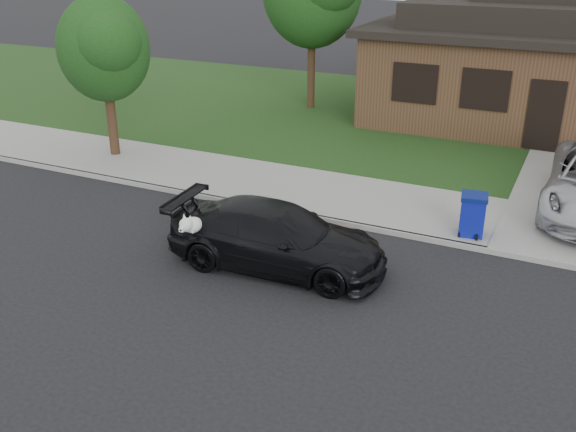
% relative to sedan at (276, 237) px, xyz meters
% --- Properties ---
extents(ground, '(120.00, 120.00, 0.00)m').
position_rel_sedan_xyz_m(ground, '(-0.01, -1.05, -0.64)').
color(ground, black).
rests_on(ground, ground).
extents(sidewalk, '(60.00, 3.00, 0.12)m').
position_rel_sedan_xyz_m(sidewalk, '(-0.01, 3.95, -0.58)').
color(sidewalk, gray).
rests_on(sidewalk, ground).
extents(curb, '(60.00, 0.12, 0.12)m').
position_rel_sedan_xyz_m(curb, '(-0.01, 2.45, -0.58)').
color(curb, gray).
rests_on(curb, ground).
extents(lawn, '(60.00, 13.00, 0.13)m').
position_rel_sedan_xyz_m(lawn, '(-0.01, 11.95, -0.58)').
color(lawn, '#193814').
rests_on(lawn, ground).
extents(sedan, '(4.52, 2.27, 1.28)m').
position_rel_sedan_xyz_m(sedan, '(0.00, 0.00, 0.00)').
color(sedan, black).
rests_on(sedan, ground).
extents(recycling_bin, '(0.65, 0.65, 0.93)m').
position_rel_sedan_xyz_m(recycling_bin, '(3.27, 2.97, -0.05)').
color(recycling_bin, '#0D178F').
rests_on(recycling_bin, sidewalk).
extents(house, '(12.60, 8.60, 4.65)m').
position_rel_sedan_xyz_m(house, '(3.99, 13.95, 1.49)').
color(house, '#422B1C').
rests_on(house, ground).
extents(tree_2, '(2.73, 2.60, 4.59)m').
position_rel_sedan_xyz_m(tree_2, '(-7.40, 4.06, 2.62)').
color(tree_2, '#332114').
rests_on(tree_2, ground).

